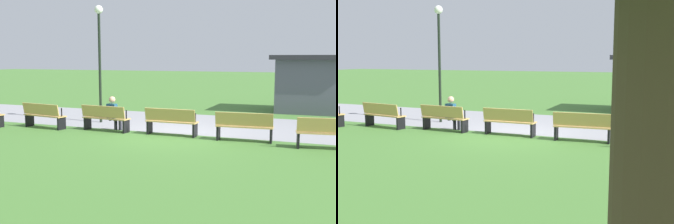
# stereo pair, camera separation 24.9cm
# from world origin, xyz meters

# --- Properties ---
(ground_plane) EXTENTS (120.00, 120.00, 0.00)m
(ground_plane) POSITION_xyz_m (0.00, 0.00, 0.00)
(ground_plane) COLOR #477A33
(path_paving) EXTENTS (28.57, 4.75, 0.01)m
(path_paving) POSITION_xyz_m (0.00, 2.64, 0.00)
(path_paving) COLOR #939399
(path_paving) RESTS_ON ground
(bench_1) EXTENTS (1.74, 0.70, 0.89)m
(bench_1) POSITION_xyz_m (-4.73, -0.40, 0.47)
(bench_1) COLOR tan
(bench_1) RESTS_ON ground
(bench_2) EXTENTS (1.72, 0.59, 0.89)m
(bench_2) POSITION_xyz_m (-2.37, -0.15, 0.47)
(bench_2) COLOR tan
(bench_2) RESTS_ON ground
(bench_3) EXTENTS (1.69, 0.47, 0.89)m
(bench_3) POSITION_xyz_m (-0.00, -0.07, 0.47)
(bench_3) COLOR tan
(bench_3) RESTS_ON ground
(bench_4) EXTENTS (1.72, 0.59, 0.89)m
(bench_4) POSITION_xyz_m (2.37, -0.15, 0.47)
(bench_4) COLOR tan
(bench_4) RESTS_ON ground
(bench_5) EXTENTS (1.74, 0.70, 0.89)m
(bench_5) POSITION_xyz_m (4.73, -0.40, 0.47)
(bench_5) COLOR tan
(bench_5) RESTS_ON ground
(person_seated) EXTENTS (0.35, 0.54, 1.20)m
(person_seated) POSITION_xyz_m (-2.11, -0.03, 0.64)
(person_seated) COLOR navy
(person_seated) RESTS_ON ground
(lamp_post) EXTENTS (0.32, 0.32, 4.44)m
(lamp_post) POSITION_xyz_m (-3.54, 1.53, 3.05)
(lamp_post) COLOR black
(lamp_post) RESTS_ON ground
(kiosk) EXTENTS (3.94, 3.25, 2.60)m
(kiosk) POSITION_xyz_m (4.03, 7.85, 1.33)
(kiosk) COLOR #4C515B
(kiosk) RESTS_ON ground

